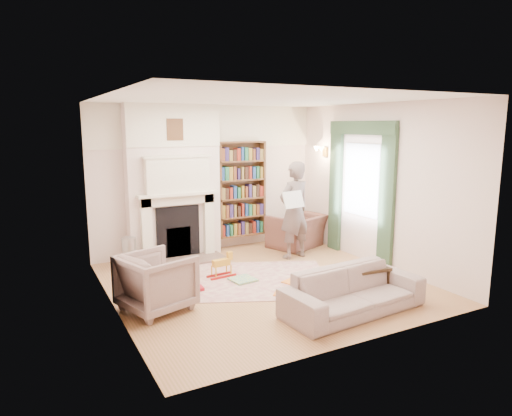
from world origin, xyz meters
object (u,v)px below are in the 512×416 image
rocking_horse (221,265)px  coffee_table (362,282)px  armchair_reading (297,231)px  man_reading (294,210)px  sofa (353,291)px  bookcase (241,189)px  paraffin_heater (129,253)px  armchair_left (157,282)px

rocking_horse → coffee_table: bearing=-55.8°
armchair_reading → man_reading: size_ratio=0.57×
coffee_table → man_reading: bearing=88.1°
armchair_reading → sofa: size_ratio=0.52×
bookcase → rocking_horse: (-1.13, -1.57, -0.97)m
coffee_table → paraffin_heater: paraffin_heater is taller
paraffin_heater → man_reading: bearing=-14.5°
coffee_table → rocking_horse: size_ratio=1.52×
bookcase → sofa: size_ratio=0.94×
paraffin_heater → rocking_horse: paraffin_heater is taller
bookcase → sofa: (-0.14, -3.65, -0.89)m
armchair_reading → paraffin_heater: 3.30m
coffee_table → rocking_horse: coffee_table is taller
bookcase → man_reading: size_ratio=1.03×
armchair_left → sofa: bearing=-137.5°
bookcase → armchair_reading: bearing=-29.9°
sofa → bookcase: bearing=83.1°
man_reading → paraffin_heater: man_reading is taller
man_reading → paraffin_heater: (-2.85, 0.73, -0.62)m
bookcase → rocking_horse: size_ratio=4.02×
bookcase → armchair_reading: 1.40m
armchair_reading → coffee_table: size_ratio=1.45×
armchair_left → rocking_horse: 1.52m
sofa → rocking_horse: size_ratio=4.27×
armchair_reading → bookcase: bearing=-50.8°
armchair_reading → armchair_left: armchair_left is taller
sofa → man_reading: bearing=70.5°
coffee_table → paraffin_heater: size_ratio=1.27×
sofa → coffee_table: (0.45, 0.35, -0.06)m
armchair_left → paraffin_heater: (0.07, 1.95, -0.11)m
sofa → armchair_reading: bearing=65.6°
man_reading → rocking_horse: (-1.64, -0.42, -0.69)m
armchair_reading → armchair_left: bearing=7.4°
armchair_left → man_reading: 3.21m
sofa → man_reading: 2.65m
paraffin_heater → sofa: bearing=-55.8°
sofa → rocking_horse: (-0.98, 2.08, -0.08)m
bookcase → armchair_left: bookcase is taller
bookcase → man_reading: (0.52, -1.16, -0.28)m
bookcase → armchair_left: size_ratio=2.18×
coffee_table → paraffin_heater: (-2.64, 2.87, 0.05)m
man_reading → rocking_horse: bearing=5.1°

